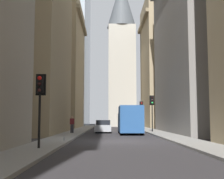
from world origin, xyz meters
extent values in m
plane|color=#302D30|center=(0.00, 0.00, 0.00)|extent=(135.00, 135.00, 0.00)
cube|color=gray|center=(0.00, 4.50, 0.07)|extent=(90.00, 2.20, 0.14)
cube|color=gray|center=(0.00, -4.50, 0.07)|extent=(90.00, 2.20, 0.14)
cube|color=gray|center=(10.76, -10.60, 10.55)|extent=(17.14, 10.00, 21.10)
cube|color=#9E8966|center=(30.57, -10.60, 11.19)|extent=(12.60, 10.00, 22.38)
cube|color=#867556|center=(30.57, -5.35, 18.84)|extent=(12.60, 0.50, 0.60)
cube|color=#9E8966|center=(9.91, 10.60, 12.42)|extent=(13.50, 10.00, 24.83)
cube|color=#9E8966|center=(29.35, 10.60, 10.70)|extent=(15.41, 10.00, 21.40)
cube|color=#867556|center=(29.35, 5.35, 18.40)|extent=(15.41, 0.50, 0.60)
cube|color=#B7B2A5|center=(38.44, -1.94, 10.14)|extent=(5.42, 5.42, 20.28)
cone|color=#474C51|center=(38.44, -1.94, 25.54)|extent=(5.96, 5.96, 10.52)
cube|color=#285699|center=(8.80, -1.40, 1.54)|extent=(4.60, 2.25, 2.60)
cube|color=#38383D|center=(12.00, -1.40, 1.19)|extent=(1.90, 2.25, 1.90)
cube|color=black|center=(12.00, -1.40, 1.79)|extent=(1.92, 2.09, 0.64)
cylinder|color=black|center=(12.00, -2.38, 0.44)|extent=(0.88, 0.28, 0.88)
cylinder|color=black|center=(12.00, -0.41, 0.44)|extent=(0.88, 0.28, 0.88)
cylinder|color=black|center=(7.40, -2.38, 0.44)|extent=(0.88, 0.28, 0.88)
cylinder|color=black|center=(7.40, -0.41, 0.44)|extent=(0.88, 0.28, 0.88)
cube|color=#B7BABF|center=(12.85, 1.40, 0.53)|extent=(4.30, 1.78, 0.70)
cube|color=black|center=(13.05, 1.40, 1.15)|extent=(2.10, 1.58, 0.54)
cylinder|color=black|center=(11.50, 0.62, 0.32)|extent=(0.64, 0.22, 0.64)
cylinder|color=black|center=(11.50, 2.18, 0.32)|extent=(0.64, 0.22, 0.64)
cylinder|color=black|center=(14.20, 0.62, 0.32)|extent=(0.64, 0.22, 0.64)
cylinder|color=black|center=(14.20, 2.18, 0.32)|extent=(0.64, 0.22, 0.64)
cylinder|color=black|center=(-6.03, 4.29, 1.50)|extent=(0.12, 0.12, 2.73)
cube|color=black|center=(-6.03, 4.29, 3.32)|extent=(0.28, 0.32, 0.90)
cube|color=black|center=(-5.88, 4.29, 3.32)|extent=(0.03, 0.52, 1.10)
sphere|color=red|center=(-6.19, 4.29, 3.62)|extent=(0.20, 0.20, 0.20)
sphere|color=black|center=(-6.19, 4.29, 3.32)|extent=(0.20, 0.20, 0.20)
sphere|color=black|center=(-6.19, 4.29, 3.02)|extent=(0.20, 0.20, 0.20)
cylinder|color=black|center=(21.27, -3.95, 1.59)|extent=(0.12, 0.12, 2.90)
cube|color=black|center=(21.27, -3.95, 3.49)|extent=(0.28, 0.32, 0.90)
cube|color=black|center=(21.42, -3.95, 3.49)|extent=(0.03, 0.52, 1.10)
sphere|color=red|center=(21.11, -3.95, 3.79)|extent=(0.20, 0.20, 0.20)
sphere|color=black|center=(21.11, -3.95, 3.49)|extent=(0.20, 0.20, 0.20)
sphere|color=black|center=(21.11, -3.95, 3.19)|extent=(0.20, 0.20, 0.20)
cylinder|color=black|center=(12.40, -4.14, 1.68)|extent=(0.12, 0.12, 3.07)
cube|color=black|center=(12.40, -4.14, 3.66)|extent=(0.28, 0.32, 0.90)
cube|color=black|center=(12.55, -4.14, 3.66)|extent=(0.03, 0.52, 1.10)
sphere|color=black|center=(12.24, -4.14, 3.96)|extent=(0.20, 0.20, 0.20)
sphere|color=black|center=(12.24, -4.14, 3.66)|extent=(0.20, 0.20, 0.20)
sphere|color=green|center=(12.24, -4.14, 3.36)|extent=(0.20, 0.20, 0.20)
cylinder|color=#33333D|center=(9.58, 4.46, 0.58)|extent=(0.16, 0.16, 0.87)
cylinder|color=#33333D|center=(9.58, 4.63, 0.58)|extent=(0.16, 0.16, 0.87)
cube|color=maroon|center=(9.58, 4.54, 1.31)|extent=(0.26, 0.44, 0.59)
sphere|color=tan|center=(9.58, 4.54, 1.75)|extent=(0.22, 0.22, 0.22)
cylinder|color=#999EA3|center=(-1.23, 3.75, 0.24)|extent=(0.07, 0.07, 0.20)
cylinder|color=#999EA3|center=(-1.23, 3.75, 0.38)|extent=(0.03, 0.03, 0.07)
camera|label=1|loc=(-20.84, 0.86, 1.60)|focal=47.21mm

